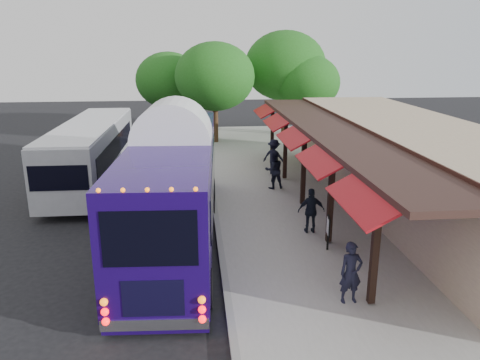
# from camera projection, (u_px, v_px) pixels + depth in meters

# --- Properties ---
(ground) EXTENTS (90.00, 90.00, 0.00)m
(ground) POSITION_uv_depth(u_px,v_px,m) (219.00, 252.00, 15.87)
(ground) COLOR black
(ground) RESTS_ON ground
(sidewalk) EXTENTS (10.00, 40.00, 0.15)m
(sidewalk) POSITION_uv_depth(u_px,v_px,m) (330.00, 206.00, 20.14)
(sidewalk) COLOR #9E9B93
(sidewalk) RESTS_ON ground
(curb) EXTENTS (0.20, 40.00, 0.16)m
(curb) POSITION_uv_depth(u_px,v_px,m) (215.00, 210.00, 19.68)
(curb) COLOR gray
(curb) RESTS_ON ground
(station_shelter) EXTENTS (8.15, 20.00, 3.60)m
(station_shelter) POSITION_uv_depth(u_px,v_px,m) (409.00, 164.00, 19.97)
(station_shelter) COLOR tan
(station_shelter) RESTS_ON ground
(coach_bus) EXTENTS (3.28, 12.50, 3.96)m
(coach_bus) POSITION_uv_depth(u_px,v_px,m) (175.00, 182.00, 16.41)
(coach_bus) COLOR #1F075C
(coach_bus) RESTS_ON ground
(city_bus) EXTENTS (2.63, 11.43, 3.06)m
(city_bus) POSITION_uv_depth(u_px,v_px,m) (91.00, 150.00, 23.24)
(city_bus) COLOR gray
(city_bus) RESTS_ON ground
(ped_a) EXTENTS (0.65, 0.45, 1.69)m
(ped_a) POSITION_uv_depth(u_px,v_px,m) (351.00, 273.00, 12.28)
(ped_a) COLOR black
(ped_a) RESTS_ON sidewalk
(ped_b) EXTENTS (0.97, 0.81, 1.81)m
(ped_b) POSITION_uv_depth(u_px,v_px,m) (274.00, 170.00, 22.09)
(ped_b) COLOR black
(ped_b) RESTS_ON sidewalk
(ped_c) EXTENTS (0.99, 0.45, 1.67)m
(ped_c) POSITION_uv_depth(u_px,v_px,m) (311.00, 211.00, 16.89)
(ped_c) COLOR black
(ped_c) RESTS_ON sidewalk
(ped_d) EXTENTS (1.38, 1.20, 1.85)m
(ped_d) POSITION_uv_depth(u_px,v_px,m) (274.00, 157.00, 24.59)
(ped_d) COLOR black
(ped_d) RESTS_ON sidewalk
(sign_board) EXTENTS (0.13, 0.53, 1.17)m
(sign_board) POSITION_uv_depth(u_px,v_px,m) (328.00, 228.00, 15.45)
(sign_board) COLOR black
(sign_board) RESTS_ON sidewalk
(tree_left) EXTENTS (5.45, 5.45, 6.98)m
(tree_left) POSITION_uv_depth(u_px,v_px,m) (215.00, 77.00, 31.74)
(tree_left) COLOR #382314
(tree_left) RESTS_ON ground
(tree_mid) EXTENTS (6.09, 6.09, 7.80)m
(tree_mid) POSITION_uv_depth(u_px,v_px,m) (285.00, 66.00, 35.03)
(tree_mid) COLOR #382314
(tree_mid) RESTS_ON ground
(tree_right) EXTENTS (4.77, 4.77, 6.10)m
(tree_right) POSITION_uv_depth(u_px,v_px,m) (307.00, 83.00, 34.07)
(tree_right) COLOR #382314
(tree_right) RESTS_ON ground
(tree_far) EXTENTS (4.90, 4.90, 6.27)m
(tree_far) POSITION_uv_depth(u_px,v_px,m) (169.00, 80.00, 34.91)
(tree_far) COLOR #382314
(tree_far) RESTS_ON ground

